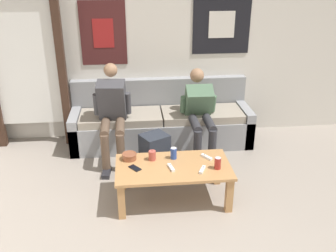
{
  "coord_description": "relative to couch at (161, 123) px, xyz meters",
  "views": [
    {
      "loc": [
        -0.41,
        -2.12,
        2.33
      ],
      "look_at": [
        -0.01,
        1.69,
        0.63
      ],
      "focal_mm": 40.0,
      "sensor_mm": 36.0,
      "label": 1
    }
  ],
  "objects": [
    {
      "name": "couch",
      "position": [
        0.0,
        0.0,
        0.0
      ],
      "size": [
        2.41,
        0.7,
        0.84
      ],
      "color": "gray",
      "rests_on": "ground_plane"
    },
    {
      "name": "door_frame",
      "position": [
        -1.72,
        0.13,
        0.91
      ],
      "size": [
        1.0,
        0.1,
        2.15
      ],
      "color": "#382319",
      "rests_on": "ground_plane"
    },
    {
      "name": "game_controller_near_left",
      "position": [
        0.28,
        -1.51,
        0.13
      ],
      "size": [
        0.09,
        0.14,
        0.03
      ],
      "color": "white",
      "rests_on": "coffee_table"
    },
    {
      "name": "drink_can_blue",
      "position": [
        0.03,
        -1.23,
        0.18
      ],
      "size": [
        0.07,
        0.07,
        0.12
      ],
      "color": "#28479E",
      "rests_on": "coffee_table"
    },
    {
      "name": "game_controller_near_right",
      "position": [
        -0.02,
        -1.44,
        0.13
      ],
      "size": [
        0.07,
        0.15,
        0.03
      ],
      "color": "white",
      "rests_on": "coffee_table"
    },
    {
      "name": "game_controller_far_center",
      "position": [
        0.38,
        -1.25,
        0.13
      ],
      "size": [
        0.11,
        0.14,
        0.03
      ],
      "color": "white",
      "rests_on": "coffee_table"
    },
    {
      "name": "pillar_candle",
      "position": [
        -0.2,
        -1.23,
        0.17
      ],
      "size": [
        0.08,
        0.08,
        0.12
      ],
      "color": "#B24C42",
      "rests_on": "coffee_table"
    },
    {
      "name": "person_seated_teen",
      "position": [
        0.47,
        -0.35,
        0.3
      ],
      "size": [
        0.47,
        0.96,
        1.06
      ],
      "color": "#2D2D33",
      "rests_on": "ground_plane"
    },
    {
      "name": "wall_back",
      "position": [
        0.02,
        0.34,
        0.99
      ],
      "size": [
        10.0,
        0.07,
        2.55
      ],
      "color": "silver",
      "rests_on": "ground_plane"
    },
    {
      "name": "coffee_table",
      "position": [
        0.0,
        -1.38,
        0.05
      ],
      "size": [
        1.18,
        0.63,
        0.41
      ],
      "color": "#B27F4C",
      "rests_on": "ground_plane"
    },
    {
      "name": "drink_can_red",
      "position": [
        0.44,
        -1.48,
        0.18
      ],
      "size": [
        0.07,
        0.07,
        0.12
      ],
      "color": "maroon",
      "rests_on": "coffee_table"
    },
    {
      "name": "ceramic_bowl",
      "position": [
        -0.44,
        -1.2,
        0.16
      ],
      "size": [
        0.15,
        0.15,
        0.07
      ],
      "color": "brown",
      "rests_on": "coffee_table"
    },
    {
      "name": "cell_phone",
      "position": [
        -0.39,
        -1.4,
        0.13
      ],
      "size": [
        0.13,
        0.15,
        0.01
      ],
      "color": "black",
      "rests_on": "coffee_table"
    },
    {
      "name": "backpack",
      "position": [
        -0.14,
        -0.73,
        -0.07
      ],
      "size": [
        0.39,
        0.38,
        0.45
      ],
      "color": "#282D38",
      "rests_on": "ground_plane"
    },
    {
      "name": "person_seated_adult",
      "position": [
        -0.64,
        -0.37,
        0.34
      ],
      "size": [
        0.47,
        0.86,
        1.18
      ],
      "color": "brown",
      "rests_on": "ground_plane"
    }
  ]
}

